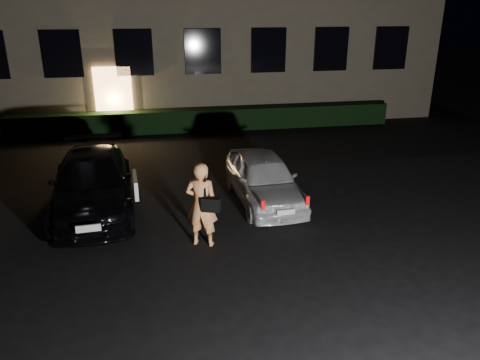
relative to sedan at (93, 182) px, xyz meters
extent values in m
plane|color=black|center=(3.55, -3.49, -0.67)|extent=(80.00, 80.00, 0.00)
cube|color=#FFB868|center=(0.05, 7.45, 0.58)|extent=(1.40, 0.10, 2.50)
cube|color=black|center=(-1.65, 7.45, 2.33)|extent=(1.40, 0.10, 1.70)
cube|color=black|center=(0.95, 7.45, 2.33)|extent=(1.40, 0.10, 1.70)
cube|color=black|center=(3.55, 7.45, 2.33)|extent=(1.40, 0.10, 1.70)
cube|color=black|center=(6.15, 7.45, 2.33)|extent=(1.40, 0.10, 1.70)
cube|color=black|center=(8.75, 7.45, 2.33)|extent=(1.40, 0.10, 1.70)
cube|color=black|center=(11.35, 7.45, 2.33)|extent=(1.40, 0.10, 1.70)
cube|color=black|center=(3.55, 7.01, -0.24)|extent=(15.00, 0.70, 0.85)
imported|color=black|center=(0.00, 0.00, 0.00)|extent=(2.20, 4.73, 1.34)
cube|color=white|center=(1.06, -0.77, 0.16)|extent=(0.15, 0.96, 0.45)
cube|color=silver|center=(0.17, -2.38, -0.09)|extent=(0.49, 0.08, 0.15)
imported|color=silver|center=(4.22, -0.32, -0.05)|extent=(1.65, 3.70, 1.24)
cube|color=red|center=(3.80, -2.08, 0.01)|extent=(0.08, 0.05, 0.21)
cube|color=red|center=(4.83, -2.03, 0.01)|extent=(0.08, 0.05, 0.21)
cube|color=silver|center=(4.31, -2.10, -0.20)|extent=(0.41, 0.06, 0.12)
imported|color=#FFA15D|center=(2.44, -2.35, 0.24)|extent=(0.77, 0.64, 1.82)
cube|color=black|center=(2.61, -2.54, 0.31)|extent=(0.41, 0.28, 0.29)
cube|color=black|center=(2.51, -2.46, 0.72)|extent=(0.06, 0.07, 0.57)
camera|label=1|loc=(1.66, -11.12, 4.13)|focal=35.00mm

